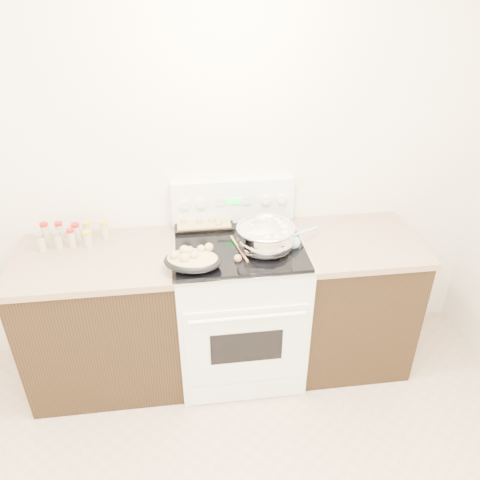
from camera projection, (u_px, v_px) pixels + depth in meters
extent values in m
cube|color=white|center=(173.00, 159.00, 2.79)|extent=(4.00, 0.05, 2.70)
cube|color=black|center=(106.00, 322.00, 2.90)|extent=(0.90, 0.64, 0.88)
cube|color=brown|center=(95.00, 259.00, 2.67)|extent=(0.93, 0.67, 0.04)
cube|color=black|center=(349.00, 301.00, 3.07)|extent=(0.70, 0.64, 0.88)
cube|color=brown|center=(358.00, 241.00, 2.84)|extent=(0.73, 0.67, 0.04)
cube|color=white|center=(239.00, 309.00, 2.97)|extent=(0.76, 0.66, 0.92)
cube|color=white|center=(246.00, 346.00, 2.69)|extent=(0.70, 0.01, 0.55)
cube|color=black|center=(247.00, 347.00, 2.68)|extent=(0.42, 0.01, 0.22)
cylinder|color=white|center=(248.00, 318.00, 2.53)|extent=(0.65, 0.02, 0.02)
cube|color=white|center=(246.00, 392.00, 2.88)|extent=(0.70, 0.01, 0.14)
cube|color=silver|center=(239.00, 247.00, 2.74)|extent=(0.78, 0.68, 0.01)
cube|color=black|center=(239.00, 245.00, 2.73)|extent=(0.74, 0.64, 0.01)
cube|color=white|center=(233.00, 201.00, 2.91)|extent=(0.76, 0.07, 0.28)
cylinder|color=white|center=(185.00, 205.00, 2.83)|extent=(0.06, 0.02, 0.06)
cylinder|color=white|center=(201.00, 204.00, 2.84)|extent=(0.06, 0.02, 0.06)
cylinder|color=white|center=(266.00, 200.00, 2.88)|extent=(0.06, 0.02, 0.06)
cylinder|color=white|center=(282.00, 199.00, 2.90)|extent=(0.06, 0.02, 0.06)
cube|color=#19E533|center=(234.00, 202.00, 2.87)|extent=(0.09, 0.00, 0.04)
cube|color=silver|center=(221.00, 202.00, 2.86)|extent=(0.05, 0.00, 0.05)
cube|color=silver|center=(247.00, 201.00, 2.87)|extent=(0.05, 0.00, 0.05)
ellipsoid|color=silver|center=(266.00, 240.00, 2.64)|extent=(0.36, 0.36, 0.19)
cylinder|color=silver|center=(265.00, 248.00, 2.67)|extent=(0.18, 0.18, 0.01)
torus|color=silver|center=(266.00, 228.00, 2.60)|extent=(0.33, 0.33, 0.02)
cylinder|color=silver|center=(266.00, 236.00, 2.63)|extent=(0.31, 0.31, 0.11)
cylinder|color=brown|center=(266.00, 229.00, 2.61)|extent=(0.29, 0.29, 0.00)
cube|color=beige|center=(277.00, 228.00, 2.61)|extent=(0.03, 0.03, 0.02)
cube|color=beige|center=(263.00, 220.00, 2.70)|extent=(0.03, 0.03, 0.02)
cube|color=beige|center=(267.00, 239.00, 2.50)|extent=(0.04, 0.04, 0.03)
cube|color=beige|center=(270.00, 229.00, 2.61)|extent=(0.04, 0.04, 0.03)
cube|color=beige|center=(256.00, 232.00, 2.58)|extent=(0.04, 0.04, 0.03)
cube|color=beige|center=(250.00, 234.00, 2.55)|extent=(0.03, 0.03, 0.02)
cube|color=beige|center=(277.00, 238.00, 2.52)|extent=(0.03, 0.03, 0.02)
cube|color=beige|center=(283.00, 228.00, 2.61)|extent=(0.03, 0.03, 0.03)
cube|color=beige|center=(261.00, 219.00, 2.70)|extent=(0.03, 0.03, 0.02)
cube|color=beige|center=(278.00, 228.00, 2.61)|extent=(0.04, 0.04, 0.03)
cube|color=beige|center=(251.00, 234.00, 2.56)|extent=(0.02, 0.02, 0.02)
cube|color=beige|center=(280.00, 225.00, 2.65)|extent=(0.04, 0.04, 0.03)
cube|color=beige|center=(262.00, 233.00, 2.56)|extent=(0.04, 0.04, 0.02)
cube|color=beige|center=(253.00, 227.00, 2.62)|extent=(0.04, 0.04, 0.03)
cube|color=beige|center=(277.00, 221.00, 2.69)|extent=(0.03, 0.03, 0.03)
cube|color=beige|center=(285.00, 234.00, 2.56)|extent=(0.03, 0.03, 0.02)
cube|color=beige|center=(285.00, 228.00, 2.62)|extent=(0.03, 0.03, 0.02)
ellipsoid|color=black|center=(192.00, 261.00, 2.50)|extent=(0.35, 0.28, 0.08)
ellipsoid|color=tan|center=(192.00, 259.00, 2.49)|extent=(0.32, 0.25, 0.06)
sphere|color=tan|center=(175.00, 255.00, 2.46)|extent=(0.05, 0.05, 0.05)
sphere|color=tan|center=(194.00, 256.00, 2.45)|extent=(0.05, 0.05, 0.05)
sphere|color=tan|center=(185.00, 250.00, 2.50)|extent=(0.04, 0.04, 0.04)
sphere|color=tan|center=(209.00, 247.00, 2.54)|extent=(0.05, 0.05, 0.05)
sphere|color=tan|center=(190.00, 250.00, 2.50)|extent=(0.05, 0.05, 0.05)
sphere|color=tan|center=(201.00, 249.00, 2.52)|extent=(0.04, 0.04, 0.04)
sphere|color=tan|center=(184.00, 250.00, 2.50)|extent=(0.05, 0.05, 0.05)
sphere|color=tan|center=(185.00, 259.00, 2.44)|extent=(0.06, 0.06, 0.06)
cube|color=black|center=(204.00, 223.00, 2.94)|extent=(0.36, 0.26, 0.02)
cube|color=tan|center=(203.00, 221.00, 2.93)|extent=(0.33, 0.22, 0.02)
sphere|color=tan|center=(221.00, 213.00, 3.00)|extent=(0.03, 0.03, 0.03)
sphere|color=tan|center=(218.00, 224.00, 2.86)|extent=(0.04, 0.04, 0.04)
sphere|color=tan|center=(217.00, 215.00, 2.98)|extent=(0.03, 0.03, 0.03)
sphere|color=tan|center=(219.00, 220.00, 2.91)|extent=(0.04, 0.04, 0.04)
sphere|color=tan|center=(212.00, 220.00, 2.91)|extent=(0.04, 0.04, 0.04)
sphere|color=tan|center=(183.00, 221.00, 2.90)|extent=(0.04, 0.04, 0.04)
sphere|color=tan|center=(219.00, 217.00, 2.95)|extent=(0.03, 0.03, 0.03)
sphere|color=tan|center=(199.00, 221.00, 2.89)|extent=(0.04, 0.04, 0.04)
sphere|color=tan|center=(223.00, 221.00, 2.90)|extent=(0.04, 0.04, 0.04)
sphere|color=tan|center=(202.00, 215.00, 2.97)|extent=(0.03, 0.03, 0.03)
cylinder|color=#B77D53|center=(239.00, 249.00, 2.67)|extent=(0.07, 0.29, 0.01)
sphere|color=#B77D53|center=(238.00, 258.00, 2.57)|extent=(0.04, 0.04, 0.04)
sphere|color=#9AD5E6|center=(293.00, 242.00, 2.69)|extent=(0.08, 0.08, 0.08)
cylinder|color=#9AD5E6|center=(305.00, 231.00, 2.75)|extent=(0.20, 0.18, 0.07)
cylinder|color=#BFB28C|center=(46.00, 234.00, 2.76)|extent=(0.04, 0.04, 0.11)
cylinder|color=#B21414|center=(44.00, 224.00, 2.73)|extent=(0.05, 0.05, 0.02)
cylinder|color=#BFB28C|center=(60.00, 233.00, 2.78)|extent=(0.04, 0.04, 0.11)
cylinder|color=#B21414|center=(58.00, 224.00, 2.74)|extent=(0.05, 0.05, 0.02)
cylinder|color=#BFB28C|center=(77.00, 233.00, 2.80)|extent=(0.05, 0.05, 0.09)
cylinder|color=#B21414|center=(75.00, 225.00, 2.77)|extent=(0.05, 0.05, 0.02)
cylinder|color=#BFB28C|center=(88.00, 232.00, 2.80)|extent=(0.05, 0.05, 0.10)
cylinder|color=gold|center=(87.00, 223.00, 2.78)|extent=(0.05, 0.05, 0.02)
cylinder|color=#BFB28C|center=(105.00, 231.00, 2.81)|extent=(0.05, 0.05, 0.10)
cylinder|color=gold|center=(103.00, 223.00, 2.78)|extent=(0.05, 0.05, 0.02)
cylinder|color=#BFB28C|center=(41.00, 244.00, 2.69)|extent=(0.05, 0.05, 0.09)
cylinder|color=#B2B2B7|center=(39.00, 235.00, 2.66)|extent=(0.05, 0.05, 0.02)
cylinder|color=#BFB28C|center=(58.00, 242.00, 2.71)|extent=(0.04, 0.04, 0.09)
cylinder|color=#B2B2B7|center=(57.00, 233.00, 2.68)|extent=(0.05, 0.05, 0.02)
cylinder|color=#BFB28C|center=(72.00, 240.00, 2.72)|extent=(0.04, 0.04, 0.10)
cylinder|color=#B21414|center=(70.00, 231.00, 2.69)|extent=(0.04, 0.04, 0.02)
cylinder|color=#BFB28C|center=(88.00, 241.00, 2.72)|extent=(0.05, 0.05, 0.09)
cylinder|color=gold|center=(87.00, 233.00, 2.69)|extent=(0.05, 0.05, 0.02)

